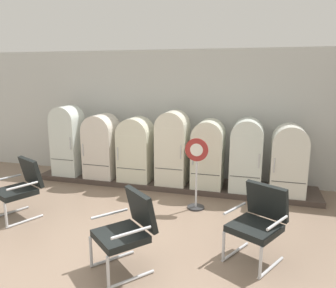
{
  "coord_description": "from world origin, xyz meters",
  "views": [
    {
      "loc": [
        1.85,
        -3.72,
        2.5
      ],
      "look_at": [
        0.02,
        2.75,
        1.01
      ],
      "focal_mm": 35.02,
      "sensor_mm": 36.0,
      "label": 1
    }
  ],
  "objects_px": {
    "refrigerator_1": "(102,144)",
    "refrigerator_6": "(289,158)",
    "refrigerator_4": "(208,152)",
    "armchair_center": "(128,227)",
    "refrigerator_0": "(68,138)",
    "sign_stand": "(196,177)",
    "armchair_left": "(21,185)",
    "refrigerator_5": "(247,153)",
    "armchair_right": "(259,219)",
    "refrigerator_3": "(172,145)",
    "refrigerator_2": "(136,148)"
  },
  "relations": [
    {
      "from": "refrigerator_5",
      "to": "refrigerator_6",
      "type": "height_order",
      "value": "refrigerator_5"
    },
    {
      "from": "refrigerator_5",
      "to": "sign_stand",
      "type": "xyz_separation_m",
      "value": [
        -0.84,
        -1.01,
        -0.27
      ]
    },
    {
      "from": "refrigerator_0",
      "to": "refrigerator_4",
      "type": "height_order",
      "value": "refrigerator_0"
    },
    {
      "from": "refrigerator_3",
      "to": "armchair_center",
      "type": "bearing_deg",
      "value": -85.53
    },
    {
      "from": "refrigerator_6",
      "to": "sign_stand",
      "type": "bearing_deg",
      "value": -149.13
    },
    {
      "from": "refrigerator_1",
      "to": "refrigerator_6",
      "type": "distance_m",
      "value": 4.06
    },
    {
      "from": "refrigerator_4",
      "to": "refrigerator_5",
      "type": "bearing_deg",
      "value": 1.07
    },
    {
      "from": "refrigerator_4",
      "to": "refrigerator_5",
      "type": "xyz_separation_m",
      "value": [
        0.78,
        0.01,
        0.03
      ]
    },
    {
      "from": "refrigerator_0",
      "to": "armchair_left",
      "type": "distance_m",
      "value": 2.19
    },
    {
      "from": "refrigerator_4",
      "to": "armchair_right",
      "type": "height_order",
      "value": "refrigerator_4"
    },
    {
      "from": "armchair_right",
      "to": "armchair_center",
      "type": "bearing_deg",
      "value": -156.54
    },
    {
      "from": "refrigerator_5",
      "to": "armchair_center",
      "type": "bearing_deg",
      "value": -112.84
    },
    {
      "from": "armchair_right",
      "to": "refrigerator_0",
      "type": "bearing_deg",
      "value": 151.59
    },
    {
      "from": "refrigerator_0",
      "to": "armchair_left",
      "type": "relative_size",
      "value": 1.59
    },
    {
      "from": "armchair_right",
      "to": "refrigerator_6",
      "type": "bearing_deg",
      "value": 77.62
    },
    {
      "from": "armchair_right",
      "to": "refrigerator_1",
      "type": "bearing_deg",
      "value": 145.76
    },
    {
      "from": "refrigerator_3",
      "to": "refrigerator_5",
      "type": "bearing_deg",
      "value": 1.4
    },
    {
      "from": "refrigerator_0",
      "to": "refrigerator_5",
      "type": "relative_size",
      "value": 1.1
    },
    {
      "from": "refrigerator_0",
      "to": "sign_stand",
      "type": "xyz_separation_m",
      "value": [
        3.26,
        -0.96,
        -0.35
      ]
    },
    {
      "from": "armchair_left",
      "to": "armchair_center",
      "type": "relative_size",
      "value": 1.0
    },
    {
      "from": "refrigerator_4",
      "to": "armchair_center",
      "type": "bearing_deg",
      "value": -99.71
    },
    {
      "from": "refrigerator_2",
      "to": "refrigerator_3",
      "type": "bearing_deg",
      "value": 0.43
    },
    {
      "from": "refrigerator_4",
      "to": "sign_stand",
      "type": "height_order",
      "value": "refrigerator_4"
    },
    {
      "from": "refrigerator_0",
      "to": "armchair_center",
      "type": "distance_m",
      "value": 4.16
    },
    {
      "from": "armchair_left",
      "to": "refrigerator_0",
      "type": "bearing_deg",
      "value": 100.35
    },
    {
      "from": "armchair_right",
      "to": "sign_stand",
      "type": "bearing_deg",
      "value": 128.62
    },
    {
      "from": "armchair_left",
      "to": "refrigerator_6",
      "type": "bearing_deg",
      "value": 25.31
    },
    {
      "from": "refrigerator_4",
      "to": "armchair_center",
      "type": "xyz_separation_m",
      "value": [
        -0.53,
        -3.1,
        -0.29
      ]
    },
    {
      "from": "refrigerator_2",
      "to": "refrigerator_3",
      "type": "height_order",
      "value": "refrigerator_3"
    },
    {
      "from": "armchair_right",
      "to": "armchair_center",
      "type": "xyz_separation_m",
      "value": [
        -1.6,
        -0.69,
        0.0
      ]
    },
    {
      "from": "refrigerator_0",
      "to": "sign_stand",
      "type": "bearing_deg",
      "value": -16.46
    },
    {
      "from": "refrigerator_0",
      "to": "refrigerator_3",
      "type": "height_order",
      "value": "refrigerator_0"
    },
    {
      "from": "refrigerator_6",
      "to": "armchair_left",
      "type": "height_order",
      "value": "refrigerator_6"
    },
    {
      "from": "refrigerator_1",
      "to": "refrigerator_2",
      "type": "height_order",
      "value": "refrigerator_1"
    },
    {
      "from": "refrigerator_6",
      "to": "armchair_right",
      "type": "relative_size",
      "value": 1.36
    },
    {
      "from": "refrigerator_2",
      "to": "refrigerator_5",
      "type": "distance_m",
      "value": 2.4
    },
    {
      "from": "sign_stand",
      "to": "refrigerator_4",
      "type": "bearing_deg",
      "value": 86.77
    },
    {
      "from": "refrigerator_0",
      "to": "sign_stand",
      "type": "distance_m",
      "value": 3.41
    },
    {
      "from": "armchair_left",
      "to": "armchair_center",
      "type": "bearing_deg",
      "value": -21.63
    },
    {
      "from": "refrigerator_3",
      "to": "refrigerator_6",
      "type": "height_order",
      "value": "refrigerator_3"
    },
    {
      "from": "refrigerator_1",
      "to": "sign_stand",
      "type": "bearing_deg",
      "value": -22.47
    },
    {
      "from": "refrigerator_5",
      "to": "armchair_right",
      "type": "height_order",
      "value": "refrigerator_5"
    },
    {
      "from": "refrigerator_1",
      "to": "refrigerator_5",
      "type": "relative_size",
      "value": 0.99
    },
    {
      "from": "refrigerator_1",
      "to": "refrigerator_4",
      "type": "relative_size",
      "value": 1.02
    },
    {
      "from": "refrigerator_5",
      "to": "sign_stand",
      "type": "relative_size",
      "value": 1.1
    },
    {
      "from": "refrigerator_1",
      "to": "refrigerator_5",
      "type": "distance_m",
      "value": 3.24
    },
    {
      "from": "armchair_right",
      "to": "armchair_center",
      "type": "relative_size",
      "value": 1.0
    },
    {
      "from": "sign_stand",
      "to": "armchair_left",
      "type": "bearing_deg",
      "value": -158.15
    },
    {
      "from": "armchair_center",
      "to": "armchair_left",
      "type": "bearing_deg",
      "value": 158.37
    },
    {
      "from": "refrigerator_5",
      "to": "refrigerator_6",
      "type": "xyz_separation_m",
      "value": [
        0.81,
        -0.03,
        -0.05
      ]
    }
  ]
}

